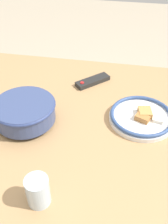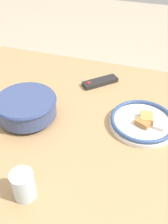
{
  "view_description": "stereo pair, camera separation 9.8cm",
  "coord_description": "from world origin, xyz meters",
  "views": [
    {
      "loc": [
        0.04,
        -0.68,
        1.4
      ],
      "look_at": [
        -0.1,
        0.06,
        0.77
      ],
      "focal_mm": 42.0,
      "sensor_mm": 36.0,
      "label": 1
    },
    {
      "loc": [
        0.13,
        -0.65,
        1.4
      ],
      "look_at": [
        -0.1,
        0.06,
        0.77
      ],
      "focal_mm": 42.0,
      "sensor_mm": 36.0,
      "label": 2
    }
  ],
  "objects": [
    {
      "name": "food_plate",
      "position": [
        0.11,
        0.11,
        0.74
      ],
      "size": [
        0.25,
        0.25,
        0.04
      ],
      "color": "white",
      "rests_on": "dining_table"
    },
    {
      "name": "tv_remote",
      "position": [
        -0.11,
        0.33,
        0.74
      ],
      "size": [
        0.15,
        0.15,
        0.02
      ],
      "rotation": [
        0.0,
        0.0,
        2.33
      ],
      "color": "black",
      "rests_on": "dining_table"
    },
    {
      "name": "noodle_bowl",
      "position": [
        -0.32,
        0.02,
        0.78
      ],
      "size": [
        0.23,
        0.23,
        0.09
      ],
      "color": "#384775",
      "rests_on": "dining_table"
    },
    {
      "name": "dining_table",
      "position": [
        0.0,
        0.0,
        0.66
      ],
      "size": [
        1.5,
        1.07,
        0.73
      ],
      "color": "tan",
      "rests_on": "ground_plane"
    },
    {
      "name": "drinking_glass",
      "position": [
        -0.16,
        -0.3,
        0.78
      ],
      "size": [
        0.07,
        0.07,
        0.09
      ],
      "color": "silver",
      "rests_on": "dining_table"
    }
  ]
}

